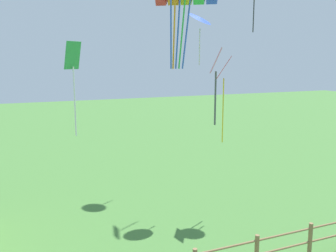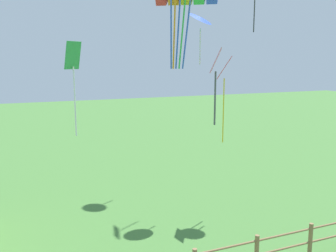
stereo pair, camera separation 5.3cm
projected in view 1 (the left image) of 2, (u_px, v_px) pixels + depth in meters
kite_green_diamond at (73, 71)px, 12.36m from camera, size 0.64×0.55×3.15m
kite_red_diamond at (224, 80)px, 15.75m from camera, size 0.96×1.02×3.69m
kite_pink_diamond at (216, 73)px, 9.98m from camera, size 0.54×0.61×2.08m
kite_blue_delta at (200, 19)px, 16.13m from camera, size 1.48×1.45×2.32m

